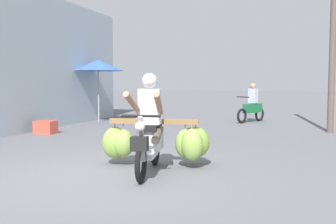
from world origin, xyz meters
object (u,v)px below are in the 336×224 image
utility_pole (334,19)px  motorbike_main_loaded (161,139)px  motorbike_distant_ahead_left (252,106)px  produce_crate (46,127)px  market_umbrella_near_shop (98,65)px

utility_pole → motorbike_main_loaded: bearing=-117.7°
motorbike_distant_ahead_left → utility_pole: bearing=-44.3°
produce_crate → utility_pole: bearing=19.2°
motorbike_distant_ahead_left → utility_pole: size_ratio=0.23×
motorbike_distant_ahead_left → market_umbrella_near_shop: bearing=-161.5°
motorbike_distant_ahead_left → produce_crate: motorbike_distant_ahead_left is taller
produce_crate → utility_pole: size_ratio=0.09×
motorbike_main_loaded → produce_crate: size_ratio=3.54×
motorbike_main_loaded → market_umbrella_near_shop: (-4.55, 6.52, 1.53)m
motorbike_main_loaded → market_umbrella_near_shop: size_ratio=0.89×
market_umbrella_near_shop → produce_crate: market_umbrella_near_shop is taller
motorbike_main_loaded → motorbike_distant_ahead_left: (0.68, 8.27, 0.07)m
motorbike_main_loaded → produce_crate: bearing=144.2°
motorbike_main_loaded → produce_crate: (-4.50, 3.25, -0.32)m
market_umbrella_near_shop → produce_crate: size_ratio=3.98×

